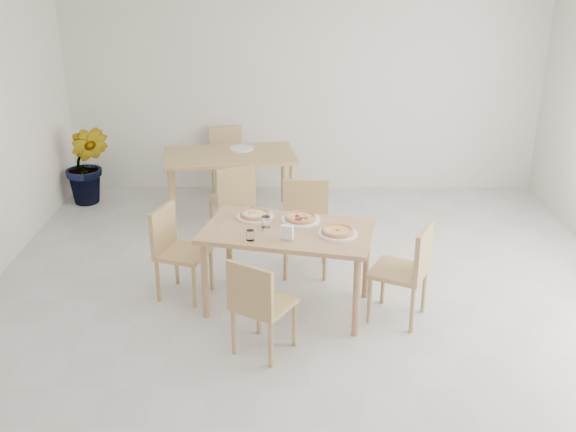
{
  "coord_description": "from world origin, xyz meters",
  "views": [
    {
      "loc": [
        -0.13,
        -4.94,
        3.01
      ],
      "look_at": [
        -0.17,
        0.33,
        0.87
      ],
      "focal_mm": 42.0,
      "sensor_mm": 36.0,
      "label": 1
    }
  ],
  "objects_px": {
    "chair_east": "(409,266)",
    "tumbler_b": "(250,235)",
    "plate_mushroom": "(255,217)",
    "chair_back_s": "(233,197)",
    "main_table": "(288,239)",
    "pizza_margherita": "(338,231)",
    "tumbler_a": "(266,222)",
    "potted_plant": "(87,165)",
    "chair_west": "(175,246)",
    "plate_margherita": "(338,233)",
    "chair_back_n": "(228,156)",
    "plate_empty": "(242,149)",
    "pizza_mushroom": "(255,214)",
    "pizza_pepperoni": "(301,217)",
    "napkin_holder": "(287,233)",
    "chair_south": "(258,301)",
    "plate_pepperoni": "(301,220)",
    "second_table": "(230,161)",
    "chair_north": "(306,220)"
  },
  "relations": [
    {
      "from": "second_table",
      "to": "potted_plant",
      "type": "xyz_separation_m",
      "value": [
        -1.78,
        0.36,
        -0.17
      ]
    },
    {
      "from": "napkin_holder",
      "to": "chair_back_s",
      "type": "bearing_deg",
      "value": 125.4
    },
    {
      "from": "pizza_margherita",
      "to": "tumbler_b",
      "type": "height_order",
      "value": "tumbler_b"
    },
    {
      "from": "pizza_margherita",
      "to": "chair_west",
      "type": "bearing_deg",
      "value": 167.1
    },
    {
      "from": "chair_west",
      "to": "pizza_margherita",
      "type": "height_order",
      "value": "chair_west"
    },
    {
      "from": "pizza_margherita",
      "to": "tumbler_a",
      "type": "height_order",
      "value": "tumbler_a"
    },
    {
      "from": "second_table",
      "to": "potted_plant",
      "type": "distance_m",
      "value": 1.83
    },
    {
      "from": "chair_east",
      "to": "chair_back_n",
      "type": "relative_size",
      "value": 1.03
    },
    {
      "from": "plate_pepperoni",
      "to": "plate_margherita",
      "type": "bearing_deg",
      "value": -44.1
    },
    {
      "from": "chair_west",
      "to": "plate_margherita",
      "type": "height_order",
      "value": "chair_west"
    },
    {
      "from": "chair_west",
      "to": "chair_east",
      "type": "distance_m",
      "value": 2.08
    },
    {
      "from": "chair_west",
      "to": "potted_plant",
      "type": "height_order",
      "value": "potted_plant"
    },
    {
      "from": "pizza_mushroom",
      "to": "tumbler_b",
      "type": "bearing_deg",
      "value": -91.72
    },
    {
      "from": "chair_east",
      "to": "tumbler_b",
      "type": "relative_size",
      "value": 10.08
    },
    {
      "from": "pizza_margherita",
      "to": "tumbler_b",
      "type": "relative_size",
      "value": 3.23
    },
    {
      "from": "tumbler_a",
      "to": "chair_east",
      "type": "bearing_deg",
      "value": -12.35
    },
    {
      "from": "tumbler_a",
      "to": "potted_plant",
      "type": "height_order",
      "value": "potted_plant"
    },
    {
      "from": "main_table",
      "to": "chair_north",
      "type": "xyz_separation_m",
      "value": [
        0.17,
        0.78,
        -0.15
      ]
    },
    {
      "from": "pizza_mushroom",
      "to": "napkin_holder",
      "type": "xyz_separation_m",
      "value": [
        0.29,
        -0.48,
        0.03
      ]
    },
    {
      "from": "napkin_holder",
      "to": "chair_back_s",
      "type": "height_order",
      "value": "napkin_holder"
    },
    {
      "from": "chair_north",
      "to": "plate_empty",
      "type": "bearing_deg",
      "value": 115.71
    },
    {
      "from": "chair_back_s",
      "to": "chair_back_n",
      "type": "distance_m",
      "value": 1.5
    },
    {
      "from": "chair_east",
      "to": "pizza_mushroom",
      "type": "xyz_separation_m",
      "value": [
        -1.31,
        0.48,
        0.27
      ]
    },
    {
      "from": "plate_mushroom",
      "to": "chair_south",
      "type": "bearing_deg",
      "value": -85.98
    },
    {
      "from": "chair_south",
      "to": "potted_plant",
      "type": "distance_m",
      "value": 4.03
    },
    {
      "from": "plate_mushroom",
      "to": "plate_pepperoni",
      "type": "relative_size",
      "value": 0.97
    },
    {
      "from": "chair_back_n",
      "to": "pizza_pepperoni",
      "type": "bearing_deg",
      "value": -89.8
    },
    {
      "from": "plate_mushroom",
      "to": "chair_back_s",
      "type": "bearing_deg",
      "value": 104.06
    },
    {
      "from": "chair_north",
      "to": "napkin_holder",
      "type": "bearing_deg",
      "value": -98.4
    },
    {
      "from": "chair_west",
      "to": "plate_mushroom",
      "type": "bearing_deg",
      "value": -68.67
    },
    {
      "from": "plate_empty",
      "to": "potted_plant",
      "type": "height_order",
      "value": "potted_plant"
    },
    {
      "from": "chair_east",
      "to": "plate_empty",
      "type": "bearing_deg",
      "value": -123.74
    },
    {
      "from": "main_table",
      "to": "pizza_margherita",
      "type": "height_order",
      "value": "pizza_margherita"
    },
    {
      "from": "tumbler_b",
      "to": "chair_back_s",
      "type": "distance_m",
      "value": 1.76
    },
    {
      "from": "pizza_margherita",
      "to": "chair_back_n",
      "type": "xyz_separation_m",
      "value": [
        -1.21,
        3.07,
        -0.29
      ]
    },
    {
      "from": "second_table",
      "to": "chair_back_s",
      "type": "bearing_deg",
      "value": -90.88
    },
    {
      "from": "tumbler_a",
      "to": "tumbler_b",
      "type": "distance_m",
      "value": 0.3
    },
    {
      "from": "plate_mushroom",
      "to": "chair_back_s",
      "type": "height_order",
      "value": "chair_back_s"
    },
    {
      "from": "main_table",
      "to": "plate_pepperoni",
      "type": "height_order",
      "value": "plate_pepperoni"
    },
    {
      "from": "chair_south",
      "to": "chair_east",
      "type": "bearing_deg",
      "value": -124.83
    },
    {
      "from": "plate_pepperoni",
      "to": "tumbler_b",
      "type": "distance_m",
      "value": 0.59
    },
    {
      "from": "plate_mushroom",
      "to": "chair_back_n",
      "type": "distance_m",
      "value": 2.76
    },
    {
      "from": "chair_back_s",
      "to": "potted_plant",
      "type": "xyz_separation_m",
      "value": [
        -1.88,
        1.1,
        0.01
      ]
    },
    {
      "from": "pizza_mushroom",
      "to": "chair_back_n",
      "type": "xyz_separation_m",
      "value": [
        -0.5,
        2.7,
        -0.29
      ]
    },
    {
      "from": "plate_pepperoni",
      "to": "napkin_holder",
      "type": "bearing_deg",
      "value": -105.71
    },
    {
      "from": "plate_mushroom",
      "to": "chair_back_n",
      "type": "bearing_deg",
      "value": 100.48
    },
    {
      "from": "chair_east",
      "to": "pizza_mushroom",
      "type": "relative_size",
      "value": 2.88
    },
    {
      "from": "pizza_margherita",
      "to": "second_table",
      "type": "bearing_deg",
      "value": 115.66
    },
    {
      "from": "plate_margherita",
      "to": "tumbler_a",
      "type": "distance_m",
      "value": 0.63
    },
    {
      "from": "pizza_pepperoni",
      "to": "potted_plant",
      "type": "height_order",
      "value": "potted_plant"
    }
  ]
}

